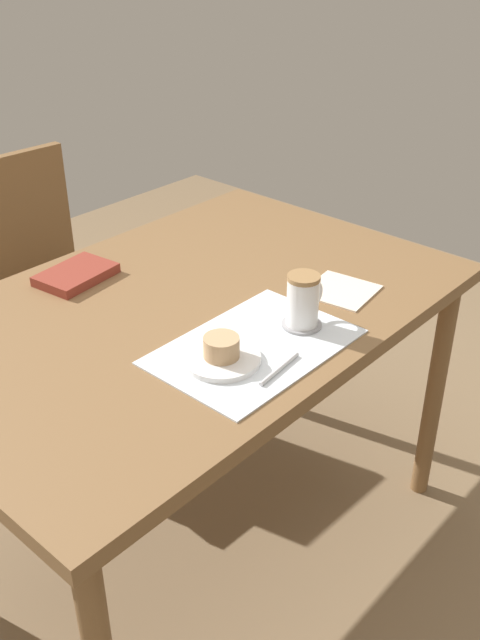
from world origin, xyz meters
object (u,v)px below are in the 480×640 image
pastry_plate (222,359)px  coffee_mug (304,299)px  small_book (76,275)px  wooden_chair (43,285)px  pastry (221,347)px  dining_table (189,331)px

pastry_plate → coffee_mug: coffee_mug is taller
coffee_mug → small_book: bearing=108.9°
wooden_chair → pastry_plate: size_ratio=5.65×
pastry_plate → pastry: (0.00, 0.00, 0.03)m
pastry_plate → wooden_chair: bearing=77.2°
dining_table → coffee_mug: coffee_mug is taller
dining_table → pastry_plate: 0.27m
pastry_plate → small_book: (0.03, 0.52, 0.00)m
dining_table → wooden_chair: bearing=82.8°
dining_table → wooden_chair: 0.80m
dining_table → pastry_plate: (-0.13, -0.23, 0.09)m
wooden_chair → pastry_plate: 1.06m
dining_table → coffee_mug: (0.09, -0.26, 0.14)m
dining_table → pastry_plate: bearing=-119.7°
small_book → coffee_mug: bearing=-78.5°
pastry_plate → pastry: 0.03m
wooden_chair → dining_table: bearing=85.3°
wooden_chair → small_book: size_ratio=4.93×
wooden_chair → coffee_mug: 1.08m
pastry → coffee_mug: bearing=-8.6°
wooden_chair → small_book: wooden_chair is taller
dining_table → pastry_plate: size_ratio=8.16×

